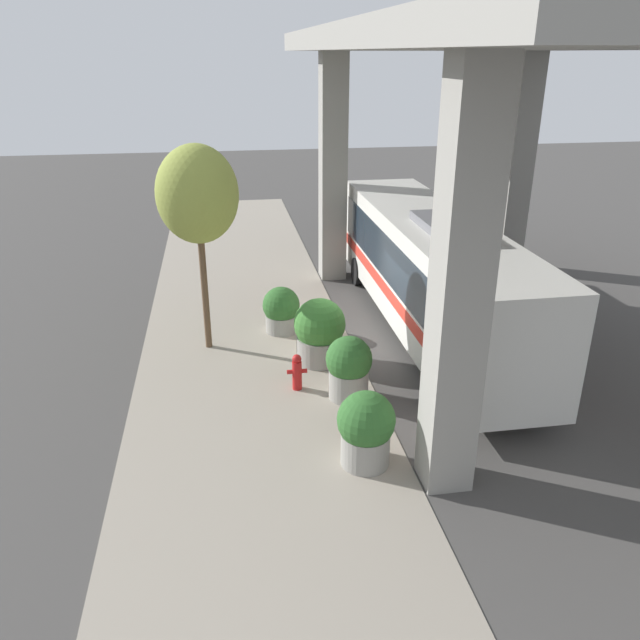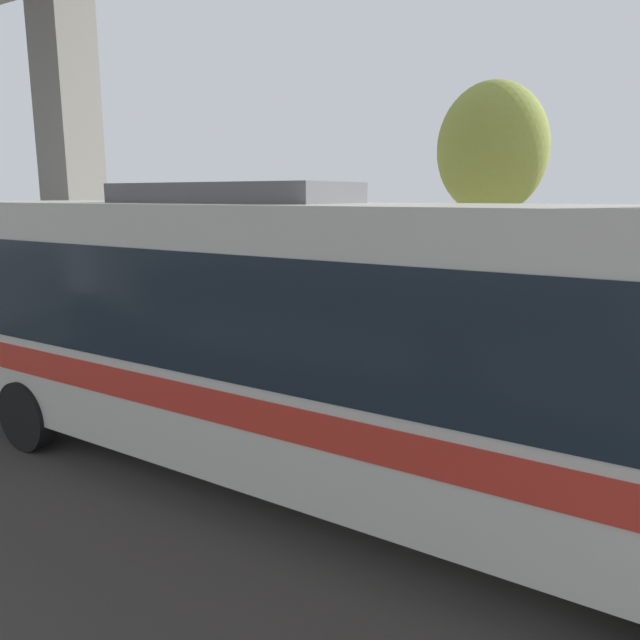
{
  "view_description": "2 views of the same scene",
  "coord_description": "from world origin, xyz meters",
  "px_view_note": "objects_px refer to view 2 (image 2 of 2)",
  "views": [
    {
      "loc": [
        -3.55,
        -15.88,
        7.84
      ],
      "look_at": [
        -0.96,
        0.08,
        0.88
      ],
      "focal_mm": 35.0,
      "sensor_mm": 36.0,
      "label": 1
    },
    {
      "loc": [
        8.42,
        4.75,
        3.54
      ],
      "look_at": [
        -1.03,
        -1.39,
        1.27
      ],
      "focal_mm": 35.0,
      "sensor_mm": 36.0,
      "label": 2
    }
  ],
  "objects_px": {
    "fire_hydrant": "(311,346)",
    "street_tree_near": "(492,150)",
    "bus": "(315,329)",
    "planter_extra": "(251,337)",
    "planter_back": "(353,344)",
    "planter_front": "(161,320)",
    "planter_middle": "(484,361)"
  },
  "relations": [
    {
      "from": "planter_extra",
      "to": "street_tree_near",
      "type": "relative_size",
      "value": 0.28
    },
    {
      "from": "planter_extra",
      "to": "street_tree_near",
      "type": "height_order",
      "value": "street_tree_near"
    },
    {
      "from": "planter_front",
      "to": "fire_hydrant",
      "type": "bearing_deg",
      "value": 106.81
    },
    {
      "from": "fire_hydrant",
      "to": "street_tree_near",
      "type": "distance_m",
      "value": 5.32
    },
    {
      "from": "planter_back",
      "to": "planter_extra",
      "type": "height_order",
      "value": "planter_back"
    },
    {
      "from": "bus",
      "to": "planter_extra",
      "type": "xyz_separation_m",
      "value": [
        -3.18,
        -3.59,
        -1.16
      ]
    },
    {
      "from": "planter_middle",
      "to": "planter_extra",
      "type": "height_order",
      "value": "planter_extra"
    },
    {
      "from": "fire_hydrant",
      "to": "planter_extra",
      "type": "height_order",
      "value": "planter_extra"
    },
    {
      "from": "planter_extra",
      "to": "planter_middle",
      "type": "bearing_deg",
      "value": 106.01
    },
    {
      "from": "fire_hydrant",
      "to": "planter_back",
      "type": "height_order",
      "value": "planter_back"
    },
    {
      "from": "planter_front",
      "to": "street_tree_near",
      "type": "height_order",
      "value": "street_tree_near"
    },
    {
      "from": "planter_back",
      "to": "bus",
      "type": "bearing_deg",
      "value": 23.33
    },
    {
      "from": "planter_front",
      "to": "planter_middle",
      "type": "bearing_deg",
      "value": 98.29
    },
    {
      "from": "bus",
      "to": "planter_extra",
      "type": "bearing_deg",
      "value": -131.53
    },
    {
      "from": "planter_extra",
      "to": "planter_back",
      "type": "bearing_deg",
      "value": 100.55
    },
    {
      "from": "fire_hydrant",
      "to": "planter_front",
      "type": "bearing_deg",
      "value": -73.19
    },
    {
      "from": "bus",
      "to": "planter_front",
      "type": "relative_size",
      "value": 7.58
    },
    {
      "from": "fire_hydrant",
      "to": "planter_back",
      "type": "distance_m",
      "value": 1.71
    },
    {
      "from": "fire_hydrant",
      "to": "planter_back",
      "type": "bearing_deg",
      "value": 60.79
    },
    {
      "from": "planter_middle",
      "to": "planter_back",
      "type": "xyz_separation_m",
      "value": [
        0.83,
        -2.16,
        0.19
      ]
    },
    {
      "from": "bus",
      "to": "planter_front",
      "type": "xyz_separation_m",
      "value": [
        -3.38,
        -6.28,
        -1.15
      ]
    },
    {
      "from": "planter_middle",
      "to": "planter_back",
      "type": "bearing_deg",
      "value": -69.06
    },
    {
      "from": "fire_hydrant",
      "to": "street_tree_near",
      "type": "bearing_deg",
      "value": 127.71
    },
    {
      "from": "bus",
      "to": "planter_back",
      "type": "bearing_deg",
      "value": -156.67
    },
    {
      "from": "planter_extra",
      "to": "street_tree_near",
      "type": "xyz_separation_m",
      "value": [
        -3.4,
        3.45,
        3.57
      ]
    },
    {
      "from": "fire_hydrant",
      "to": "planter_middle",
      "type": "xyz_separation_m",
      "value": [
        -0.01,
        3.61,
        0.21
      ]
    },
    {
      "from": "planter_middle",
      "to": "planter_extra",
      "type": "bearing_deg",
      "value": -73.99
    },
    {
      "from": "planter_middle",
      "to": "street_tree_near",
      "type": "distance_m",
      "value": 4.37
    },
    {
      "from": "fire_hydrant",
      "to": "planter_extra",
      "type": "xyz_separation_m",
      "value": [
        1.2,
        -0.6,
        0.34
      ]
    },
    {
      "from": "planter_front",
      "to": "planter_extra",
      "type": "bearing_deg",
      "value": 85.71
    },
    {
      "from": "bus",
      "to": "planter_extra",
      "type": "height_order",
      "value": "bus"
    },
    {
      "from": "planter_middle",
      "to": "street_tree_near",
      "type": "xyz_separation_m",
      "value": [
        -2.19,
        -0.76,
        3.7
      ]
    }
  ]
}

